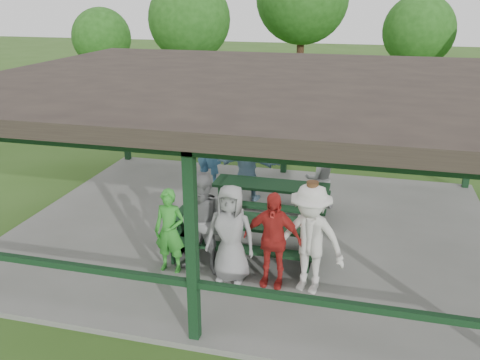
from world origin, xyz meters
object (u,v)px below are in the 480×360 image
(picnic_table_near, at_px, (246,232))
(pickup_truck, at_px, (384,126))
(contestant_green, at_px, (170,231))
(contestant_grey_left, at_px, (204,224))
(picnic_table_far, at_px, (271,195))
(contestant_white_fedora, at_px, (310,239))
(spectator_blue, at_px, (209,149))
(contestant_grey_mid, at_px, (231,234))
(contestant_red, at_px, (272,239))
(spectator_lblue, at_px, (247,166))
(spectator_grey, at_px, (320,178))
(farm_trailer, at_px, (237,109))

(picnic_table_near, xyz_separation_m, pickup_truck, (2.62, 8.68, 0.14))
(contestant_green, distance_m, contestant_grey_left, 0.64)
(picnic_table_near, distance_m, contestant_grey_left, 1.07)
(picnic_table_near, bearing_deg, contestant_grey_left, -126.09)
(picnic_table_far, height_order, contestant_white_fedora, contestant_white_fedora)
(spectator_blue, height_order, pickup_truck, spectator_blue)
(contestant_grey_mid, bearing_deg, contestant_green, -179.90)
(contestant_grey_left, bearing_deg, contestant_red, 4.32)
(contestant_grey_left, height_order, spectator_lblue, contestant_grey_left)
(spectator_grey, bearing_deg, contestant_red, 61.55)
(contestant_grey_mid, xyz_separation_m, spectator_blue, (-1.80, 4.41, 0.10))
(picnic_table_far, distance_m, pickup_truck, 7.14)
(spectator_lblue, bearing_deg, contestant_grey_mid, 97.51)
(contestant_red, bearing_deg, picnic_table_far, 103.71)
(picnic_table_near, relative_size, spectator_lblue, 1.68)
(contestant_white_fedora, bearing_deg, picnic_table_far, 128.06)
(spectator_lblue, height_order, spectator_grey, spectator_lblue)
(pickup_truck, bearing_deg, spectator_grey, 175.24)
(spectator_blue, distance_m, pickup_truck, 6.85)
(picnic_table_far, bearing_deg, spectator_blue, 142.24)
(contestant_grey_mid, height_order, spectator_blue, spectator_blue)
(contestant_grey_left, bearing_deg, contestant_green, -163.19)
(picnic_table_far, bearing_deg, contestant_red, -78.58)
(contestant_green, relative_size, contestant_white_fedora, 0.80)
(picnic_table_far, height_order, pickup_truck, pickup_truck)
(contestant_red, bearing_deg, contestant_green, -177.88)
(contestant_red, xyz_separation_m, contestant_white_fedora, (0.63, -0.04, 0.11))
(contestant_green, relative_size, pickup_truck, 0.30)
(picnic_table_far, bearing_deg, contestant_green, -113.91)
(contestant_grey_mid, relative_size, spectator_blue, 0.90)
(contestant_red, height_order, contestant_white_fedora, contestant_white_fedora)
(picnic_table_near, height_order, contestant_red, contestant_red)
(contestant_grey_mid, bearing_deg, contestant_grey_left, 168.52)
(spectator_lblue, height_order, spectator_blue, spectator_blue)
(spectator_blue, relative_size, spectator_grey, 1.36)
(spectator_grey, bearing_deg, picnic_table_far, 14.11)
(spectator_grey, bearing_deg, pickup_truck, -126.04)
(contestant_white_fedora, relative_size, spectator_lblue, 1.17)
(contestant_red, relative_size, farm_trailer, 0.43)
(contestant_green, bearing_deg, spectator_blue, 99.92)
(picnic_table_near, bearing_deg, contestant_red, -52.49)
(contestant_green, distance_m, contestant_grey_mid, 1.14)
(picnic_table_far, distance_m, spectator_lblue, 1.16)
(spectator_lblue, height_order, farm_trailer, spectator_lblue)
(contestant_green, relative_size, contestant_grey_mid, 0.89)
(farm_trailer, bearing_deg, contestant_green, -70.03)
(contestant_green, xyz_separation_m, contestant_grey_left, (0.61, 0.09, 0.16))
(picnic_table_near, distance_m, spectator_blue, 3.99)
(picnic_table_near, xyz_separation_m, farm_trailer, (-2.81, 10.10, 0.10))
(picnic_table_far, xyz_separation_m, pickup_truck, (2.53, 6.68, 0.15))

